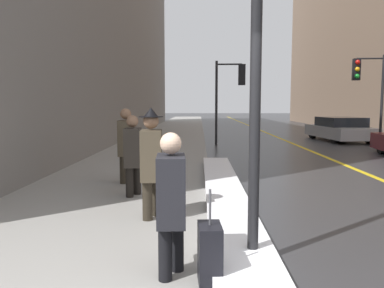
{
  "coord_description": "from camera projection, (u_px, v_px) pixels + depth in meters",
  "views": [
    {
      "loc": [
        -0.27,
        -2.66,
        1.74
      ],
      "look_at": [
        -0.4,
        4.0,
        1.05
      ],
      "focal_mm": 35.0,
      "sensor_mm": 36.0,
      "label": 1
    }
  ],
  "objects": [
    {
      "name": "sidewalk_slab",
      "position": [
        163.0,
        142.0,
        17.78
      ],
      "size": [
        4.0,
        80.0,
        0.01
      ],
      "color": "gray",
      "rests_on": "ground"
    },
    {
      "name": "snow_bank_curb",
      "position": [
        225.0,
        196.0,
        6.89
      ],
      "size": [
        0.72,
        8.86,
        0.17
      ],
      "color": "white",
      "rests_on": "ground"
    },
    {
      "name": "rolling_suitcase",
      "position": [
        210.0,
        255.0,
        3.61
      ],
      "size": [
        0.24,
        0.37,
        0.95
      ],
      "rotation": [
        0.0,
        0.0,
        -1.5
      ],
      "color": "black",
      "rests_on": "ground"
    },
    {
      "name": "pedestrian_trailing",
      "position": [
        171.0,
        198.0,
        3.74
      ],
      "size": [
        0.31,
        0.5,
        1.48
      ],
      "rotation": [
        0.0,
        0.0,
        -1.5
      ],
      "color": "black",
      "rests_on": "ground"
    },
    {
      "name": "traffic_light_near",
      "position": [
        232.0,
        84.0,
        16.35
      ],
      "size": [
        1.31,
        0.32,
        3.67
      ],
      "rotation": [
        0.0,
        0.0,
        -0.04
      ],
      "color": "black",
      "rests_on": "ground"
    },
    {
      "name": "parked_car_silver",
      "position": [
        340.0,
        129.0,
        18.47
      ],
      "size": [
        2.24,
        4.47,
        1.16
      ],
      "rotation": [
        0.0,
        0.0,
        1.66
      ],
      "color": "#B2B2B7",
      "rests_on": "ground"
    },
    {
      "name": "traffic_light_far",
      "position": [
        366.0,
        81.0,
        15.69
      ],
      "size": [
        1.31,
        0.32,
        3.84
      ],
      "rotation": [
        0.0,
        0.0,
        3.08
      ],
      "color": "black",
      "rests_on": "ground"
    },
    {
      "name": "pedestrian_in_glasses",
      "position": [
        126.0,
        142.0,
        8.34
      ],
      "size": [
        0.35,
        0.76,
        1.67
      ],
      "rotation": [
        0.0,
        0.0,
        -1.5
      ],
      "color": "#2A241B",
      "rests_on": "ground"
    },
    {
      "name": "pedestrian_in_fedora",
      "position": [
        151.0,
        159.0,
        5.69
      ],
      "size": [
        0.36,
        0.54,
        1.71
      ],
      "rotation": [
        0.0,
        0.0,
        -1.5
      ],
      "color": "#2A241B",
      "rests_on": "ground"
    },
    {
      "name": "road_centre_stripe",
      "position": [
        290.0,
        142.0,
        17.66
      ],
      "size": [
        0.16,
        80.0,
        0.0
      ],
      "color": "gold",
      "rests_on": "ground"
    },
    {
      "name": "pedestrian_nearside",
      "position": [
        133.0,
        152.0,
        7.1
      ],
      "size": [
        0.33,
        0.52,
        1.55
      ],
      "rotation": [
        0.0,
        0.0,
        -1.5
      ],
      "color": "black",
      "rests_on": "ground"
    }
  ]
}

